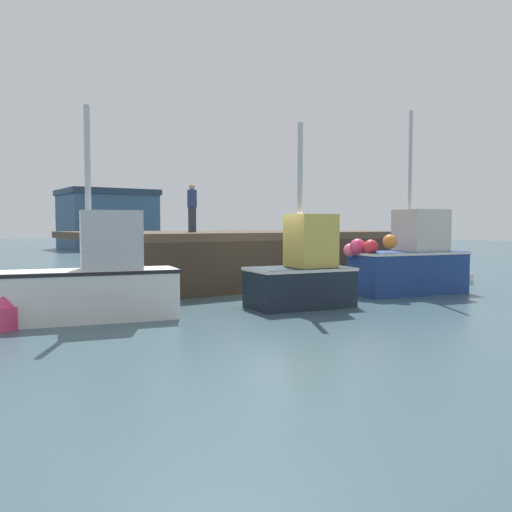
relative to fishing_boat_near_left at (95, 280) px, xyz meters
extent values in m
cube|color=#38515B|center=(5.51, -0.26, -0.96)|extent=(120.00, 160.00, 0.10)
cube|color=brown|center=(8.04, 5.99, 0.87)|extent=(13.36, 8.03, 0.25)
cube|color=#392E23|center=(8.04, 2.10, -0.08)|extent=(13.36, 0.24, 1.66)
cylinder|color=#392E23|center=(1.76, 2.19, -0.08)|extent=(0.33, 0.33, 1.66)
cylinder|color=#392E23|center=(8.04, 2.19, -0.08)|extent=(0.33, 0.33, 1.66)
cylinder|color=#392E23|center=(14.32, 2.19, -0.08)|extent=(0.33, 0.33, 1.66)
cylinder|color=#392E23|center=(4.03, 9.79, -0.08)|extent=(0.33, 0.33, 1.66)
cylinder|color=#392E23|center=(12.04, 9.79, -0.08)|extent=(0.33, 0.33, 1.66)
cylinder|color=#392E23|center=(4.90, 2.19, -0.08)|extent=(6.31, 0.16, 1.48)
cube|color=silver|center=(-0.11, 0.03, -0.33)|extent=(4.03, 2.07, 1.15)
cube|color=black|center=(-0.11, 0.03, 0.19)|extent=(4.11, 2.11, 0.08)
cube|color=#B2B7BC|center=(0.36, -0.08, 0.91)|extent=(1.52, 1.29, 1.33)
cylinder|color=#B7B7BC|center=(-0.11, 0.03, 2.73)|extent=(0.13, 0.13, 2.32)
cube|color=#19232D|center=(5.07, -1.02, -0.38)|extent=(2.82, 1.87, 1.05)
cube|color=silver|center=(5.07, -1.02, 0.09)|extent=(2.87, 1.90, 0.08)
cube|color=gold|center=(5.40, -1.07, 0.83)|extent=(1.21, 1.27, 1.39)
cylinder|color=#B7B7BC|center=(5.07, -1.02, 2.71)|extent=(0.14, 0.14, 2.36)
cube|color=navy|center=(9.64, -0.77, -0.24)|extent=(3.81, 2.07, 1.33)
cube|color=silver|center=(9.64, -0.77, 0.37)|extent=(3.88, 2.11, 0.08)
cube|color=beige|center=(10.08, -0.85, 1.08)|extent=(1.55, 1.45, 1.31)
cylinder|color=#B7B7BC|center=(9.64, -0.77, 3.25)|extent=(0.11, 0.11, 3.05)
sphere|color=orange|center=(8.04, -0.14, 0.55)|extent=(0.50, 0.50, 0.50)
sphere|color=orange|center=(8.34, -1.16, 0.76)|extent=(0.42, 0.42, 0.42)
sphere|color=#DB3866|center=(7.84, -0.34, 0.60)|extent=(0.49, 0.49, 0.49)
sphere|color=#EA5B70|center=(7.78, -0.07, 0.48)|extent=(0.41, 0.41, 0.41)
sphere|color=red|center=(8.36, -0.39, 0.56)|extent=(0.39, 0.39, 0.39)
sphere|color=red|center=(7.91, -0.81, 0.61)|extent=(0.43, 0.43, 0.43)
cube|color=silver|center=(13.06, 0.39, -0.73)|extent=(2.04, 1.05, 0.35)
cube|color=#7F6647|center=(13.06, 0.39, -0.54)|extent=(0.20, 0.70, 0.04)
cylinder|color=#2D3342|center=(5.05, 5.11, 1.44)|extent=(0.29, 0.29, 0.87)
cylinder|color=navy|center=(5.05, 5.11, 2.18)|extent=(0.34, 0.34, 0.62)
sphere|color=tan|center=(5.05, 5.11, 2.60)|extent=(0.22, 0.22, 0.22)
cube|color=#385675|center=(12.33, 36.69, 1.54)|extent=(7.64, 6.68, 4.89)
cube|color=#213446|center=(12.33, 36.69, 4.23)|extent=(7.94, 6.95, 0.50)
cylinder|color=#DB3866|center=(-1.91, -0.15, -0.67)|extent=(0.53, 0.53, 0.47)
cone|color=#DB3866|center=(-1.91, -0.15, -0.30)|extent=(0.43, 0.43, 0.27)
camera|label=1|loc=(-3.61, -11.96, 1.23)|focal=37.39mm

